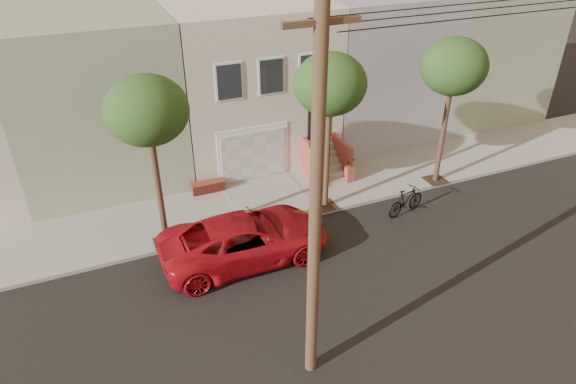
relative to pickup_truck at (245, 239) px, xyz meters
name	(u,v)px	position (x,y,z in m)	size (l,w,h in m)	color
ground	(350,271)	(3.04, -2.09, -0.83)	(90.00, 90.00, 0.00)	black
sidewalk	(289,195)	(3.04, 3.26, -0.75)	(40.00, 3.70, 0.15)	gray
house_row	(241,75)	(3.04, 9.10, 2.82)	(33.10, 11.70, 7.00)	beige
tree_left	(147,112)	(-2.46, 1.81, 4.43)	(2.70, 2.57, 6.30)	#2D2116
tree_mid	(330,85)	(4.04, 1.81, 4.43)	(2.70, 2.57, 6.30)	#2D2116
tree_right	(454,67)	(9.54, 1.81, 4.43)	(2.70, 2.57, 6.30)	#2D2116
pickup_truck	(245,239)	(0.00, 0.00, 0.00)	(2.75, 5.96, 1.66)	#AE0F1A
motorcycle	(406,201)	(6.87, 0.25, -0.25)	(0.54, 1.91, 1.15)	black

